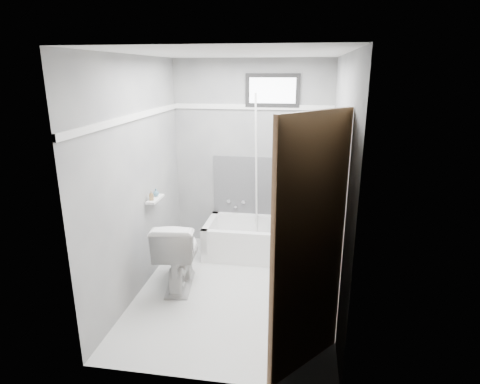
% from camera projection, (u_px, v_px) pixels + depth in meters
% --- Properties ---
extents(floor, '(2.60, 2.60, 0.00)m').
position_uv_depth(floor, '(235.00, 291.00, 4.27)').
color(floor, silver).
rests_on(floor, ground).
extents(ceiling, '(2.60, 2.60, 0.00)m').
position_uv_depth(ceiling, '(234.00, 53.00, 3.57)').
color(ceiling, silver).
rests_on(ceiling, floor).
extents(wall_back, '(2.00, 0.02, 2.40)m').
position_uv_depth(wall_back, '(252.00, 156.00, 5.15)').
color(wall_back, slate).
rests_on(wall_back, floor).
extents(wall_front, '(2.00, 0.02, 2.40)m').
position_uv_depth(wall_front, '(201.00, 234.00, 2.69)').
color(wall_front, slate).
rests_on(wall_front, floor).
extents(wall_left, '(0.02, 2.60, 2.40)m').
position_uv_depth(wall_left, '(137.00, 179.00, 4.07)').
color(wall_left, slate).
rests_on(wall_left, floor).
extents(wall_right, '(0.02, 2.60, 2.40)m').
position_uv_depth(wall_right, '(339.00, 187.00, 3.77)').
color(wall_right, slate).
rests_on(wall_right, floor).
extents(bathtub, '(1.50, 0.70, 0.42)m').
position_uv_depth(bathtub, '(265.00, 240.00, 5.05)').
color(bathtub, white).
rests_on(bathtub, floor).
extents(office_chair, '(0.67, 0.67, 0.99)m').
position_uv_depth(office_chair, '(300.00, 210.00, 4.92)').
color(office_chair, slate).
rests_on(office_chair, bathtub).
extents(toilet, '(0.53, 0.83, 0.76)m').
position_uv_depth(toilet, '(178.00, 253.00, 4.28)').
color(toilet, silver).
rests_on(toilet, floor).
extents(door, '(0.78, 0.78, 2.00)m').
position_uv_depth(door, '(349.00, 270.00, 2.62)').
color(door, brown).
rests_on(door, floor).
extents(window, '(0.66, 0.04, 0.40)m').
position_uv_depth(window, '(273.00, 90.00, 4.85)').
color(window, black).
rests_on(window, wall_back).
extents(backerboard, '(1.50, 0.02, 0.78)m').
position_uv_depth(backerboard, '(270.00, 187.00, 5.21)').
color(backerboard, '#4C4C4F').
rests_on(backerboard, wall_back).
extents(trim_back, '(2.00, 0.02, 0.06)m').
position_uv_depth(trim_back, '(252.00, 107.00, 4.95)').
color(trim_back, white).
rests_on(trim_back, wall_back).
extents(trim_left, '(0.02, 2.60, 0.06)m').
position_uv_depth(trim_left, '(134.00, 117.00, 3.89)').
color(trim_left, white).
rests_on(trim_left, wall_left).
extents(pole, '(0.02, 0.34, 1.93)m').
position_uv_depth(pole, '(256.00, 172.00, 4.95)').
color(pole, white).
rests_on(pole, bathtub).
extents(shelf, '(0.10, 0.32, 0.02)m').
position_uv_depth(shelf, '(155.00, 199.00, 4.40)').
color(shelf, white).
rests_on(shelf, wall_left).
extents(soap_bottle_a, '(0.06, 0.06, 0.10)m').
position_uv_depth(soap_bottle_a, '(151.00, 195.00, 4.30)').
color(soap_bottle_a, olive).
rests_on(soap_bottle_a, shelf).
extents(soap_bottle_b, '(0.09, 0.09, 0.08)m').
position_uv_depth(soap_bottle_b, '(156.00, 192.00, 4.44)').
color(soap_bottle_b, slate).
rests_on(soap_bottle_b, shelf).
extents(faucet, '(0.26, 0.10, 0.16)m').
position_uv_depth(faucet, '(236.00, 204.00, 5.34)').
color(faucet, silver).
rests_on(faucet, wall_back).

